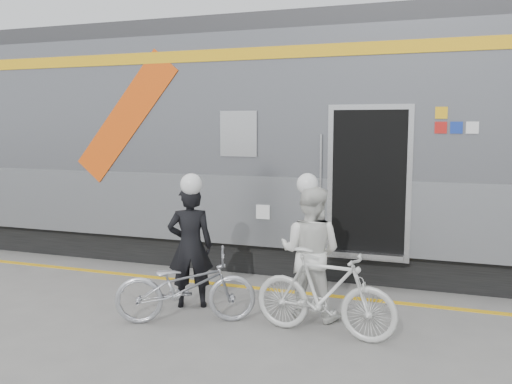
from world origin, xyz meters
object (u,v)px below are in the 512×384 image
at_px(man, 190,246).
at_px(woman, 310,252).
at_px(bicycle_left, 186,286).
at_px(bicycle_right, 325,293).

height_order(man, woman, woman).
bearing_deg(woman, man, 11.09).
bearing_deg(bicycle_left, man, -3.34).
distance_m(man, bicycle_right, 1.95).
bearing_deg(man, bicycle_left, 86.66).
relative_size(man, bicycle_left, 0.95).
height_order(bicycle_left, bicycle_right, bicycle_right).
height_order(bicycle_left, woman, woman).
bearing_deg(man, bicycle_right, 144.08).
bearing_deg(woman, bicycle_right, 124.99).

